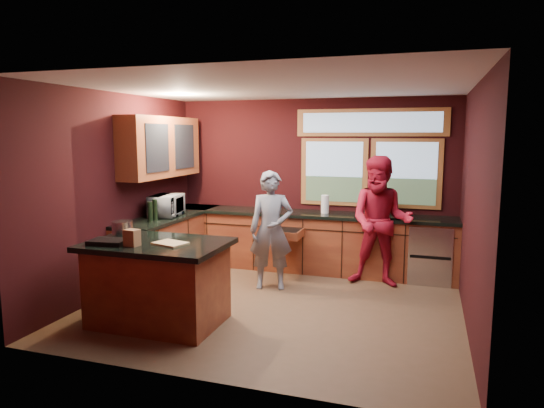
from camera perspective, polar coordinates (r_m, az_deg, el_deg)
The scene contains 14 objects.
floor at distance 6.25m, azimuth 0.35°, elevation -11.82°, with size 4.50×4.50×0.00m, color brown.
room_shell at distance 6.39m, azimuth -3.89°, elevation 5.12°, with size 4.52×4.02×2.71m.
back_counter at distance 7.65m, azimuth 5.63°, elevation -4.49°, with size 4.50×0.64×0.93m.
left_counter at distance 7.63m, azimuth -11.81°, elevation -4.64°, with size 0.64×2.30×0.93m.
island at distance 5.71m, azimuth -13.24°, elevation -8.95°, with size 1.55×1.05×0.95m.
person_grey at distance 6.72m, azimuth -0.10°, elevation -3.10°, with size 0.60×0.39×1.65m, color slate.
person_red at distance 6.98m, azimuth 12.68°, elevation -2.04°, with size 0.90×0.70×1.85m, color #A61327.
microwave at distance 7.38m, azimuth -12.31°, elevation -0.18°, with size 0.57×0.39×0.32m, color #999999.
potted_plant at distance 7.44m, azimuth 13.07°, elevation 0.18°, with size 0.36×0.31×0.40m, color #999999.
paper_towel at distance 7.53m, azimuth 6.25°, elevation -0.02°, with size 0.12×0.12×0.28m, color silver.
cutting_board at distance 5.45m, azimuth -11.87°, elevation -4.54°, with size 0.35×0.25×0.02m, color tan.
stock_pot at distance 5.99m, azimuth -17.19°, elevation -2.80°, with size 0.24×0.24×0.18m, color #A9A8AD.
paper_bag at distance 5.45m, azimuth -16.15°, elevation -3.83°, with size 0.15×0.12×0.18m, color brown.
black_tray at distance 5.63m, azimuth -18.66°, elevation -4.23°, with size 0.40×0.28×0.05m, color black.
Camera 1 is at (1.77, -5.60, 2.14)m, focal length 32.00 mm.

